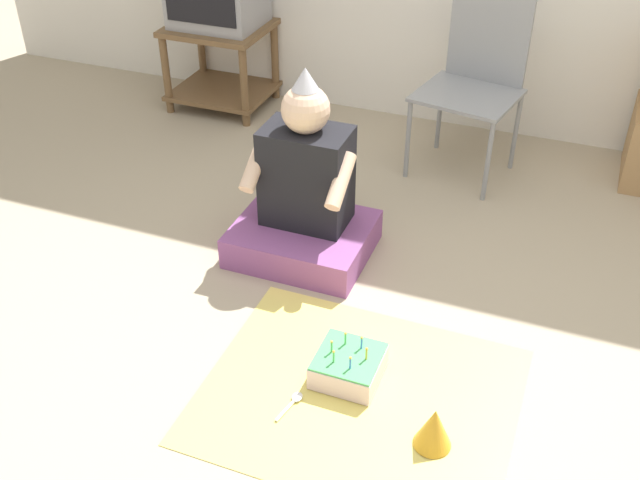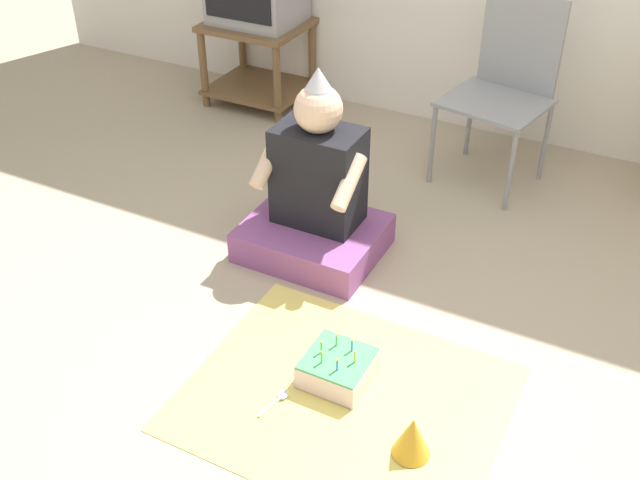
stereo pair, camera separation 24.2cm
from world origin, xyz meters
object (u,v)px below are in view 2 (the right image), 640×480
Objects in this scene: folding_chair at (506,80)px; birthday_cake at (338,367)px; person_seated at (316,198)px; party_hat_blue at (412,436)px.

folding_chair is 1.73m from birthday_cake.
person_seated is 1.17m from party_hat_blue.
person_seated reaches higher than party_hat_blue.
folding_chair reaches higher than birthday_cake.
person_seated is at bearing -116.11° from folding_chair.
folding_chair is 1.93m from party_hat_blue.
folding_chair is 1.07× the size of person_seated.
folding_chair is at bearing 98.92° from party_hat_blue.
folding_chair is at bearing 63.89° from person_seated.
folding_chair reaches higher than party_hat_blue.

